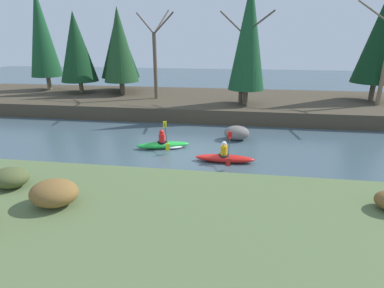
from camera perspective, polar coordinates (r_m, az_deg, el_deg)
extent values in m
plane|color=#425660|center=(14.47, -0.49, -2.42)|extent=(90.00, 90.00, 0.00)
cube|color=#5B7042|center=(8.63, -7.31, -15.64)|extent=(44.00, 6.00, 0.89)
cube|color=#473D2D|center=(24.35, 3.29, 7.78)|extent=(44.00, 9.37, 0.97)
cylinder|color=#7A664C|center=(30.68, -25.58, 10.43)|extent=(0.36, 0.36, 1.21)
cone|color=#194C28|center=(30.45, -26.80, 18.33)|extent=(2.66, 2.66, 7.31)
cylinder|color=#7A664C|center=(28.01, -20.34, 10.17)|extent=(0.36, 0.36, 0.97)
cone|color=#143D1E|center=(27.74, -21.16, 16.86)|extent=(3.07, 3.07, 5.60)
cylinder|color=#7A664C|center=(28.13, -13.27, 11.09)|extent=(0.36, 0.36, 1.18)
cone|color=#0F3319|center=(27.87, -13.80, 17.63)|extent=(3.33, 3.33, 5.25)
cylinder|color=brown|center=(26.13, -13.09, 10.38)|extent=(0.36, 0.36, 1.07)
cone|color=#1E4723|center=(25.84, -13.69, 17.84)|extent=(2.81, 2.81, 5.74)
cylinder|color=brown|center=(21.87, 10.09, 8.87)|extent=(0.36, 0.36, 1.04)
cone|color=#194C28|center=(21.52, 10.77, 19.63)|extent=(2.50, 2.50, 7.14)
cylinder|color=brown|center=(26.45, 31.07, 8.53)|extent=(0.36, 0.36, 1.33)
cone|color=#0F3319|center=(26.18, 32.65, 17.12)|extent=(3.33, 3.33, 6.70)
cylinder|color=brown|center=(23.58, -7.02, 14.50)|extent=(0.28, 0.28, 4.90)
cylinder|color=brown|center=(24.43, -8.93, 21.80)|extent=(1.81, 1.54, 1.64)
cylinder|color=brown|center=(22.57, -5.51, 21.90)|extent=(1.90, 1.62, 1.44)
cylinder|color=brown|center=(24.38, -5.85, 22.15)|extent=(0.83, 2.04, 1.82)
cylinder|color=brown|center=(21.78, 9.49, 13.94)|extent=(0.28, 0.28, 4.86)
cylinder|color=brown|center=(22.42, 7.62, 21.98)|extent=(1.80, 1.53, 1.62)
cylinder|color=brown|center=(21.00, 12.59, 21.62)|extent=(1.89, 1.61, 1.43)
cylinder|color=brown|center=(22.69, 10.88, 22.02)|extent=(0.83, 2.03, 1.80)
cylinder|color=#7A664C|center=(24.95, 31.57, 20.55)|extent=(1.97, 1.68, 1.78)
ellipsoid|color=#4C562D|center=(11.20, -31.34, -5.49)|extent=(1.17, 0.98, 0.64)
ellipsoid|color=brown|center=(9.43, -24.79, -8.44)|extent=(1.37, 1.14, 0.74)
ellipsoid|color=red|center=(13.88, 6.24, -2.75)|extent=(2.70, 0.61, 0.34)
cone|color=red|center=(13.90, 11.37, -2.93)|extent=(0.35, 0.20, 0.20)
cylinder|color=black|center=(13.83, 6.06, -2.18)|extent=(0.48, 0.48, 0.08)
cylinder|color=yellow|center=(13.74, 6.09, -1.21)|extent=(0.30, 0.30, 0.42)
sphere|color=white|center=(13.63, 6.14, 0.06)|extent=(0.23, 0.23, 0.23)
cylinder|color=yellow|center=(13.94, 6.56, -0.56)|extent=(0.09, 0.23, 0.35)
cylinder|color=yellow|center=(13.48, 6.48, -1.25)|extent=(0.09, 0.23, 0.35)
cylinder|color=black|center=(13.69, 7.07, -0.76)|extent=(0.04, 1.91, 0.65)
cube|color=red|center=(14.49, 7.24, 1.67)|extent=(0.20, 0.16, 0.41)
cube|color=red|center=(12.92, 6.89, -3.49)|extent=(0.20, 0.16, 0.41)
ellipsoid|color=green|center=(15.60, -5.54, -0.19)|extent=(2.76, 1.36, 0.34)
cone|color=green|center=(15.71, -1.02, 0.10)|extent=(0.39, 0.29, 0.20)
cylinder|color=black|center=(15.55, -5.75, 0.31)|extent=(0.60, 0.60, 0.08)
cylinder|color=red|center=(15.48, -5.78, 1.18)|extent=(0.37, 0.37, 0.42)
sphere|color=red|center=(15.38, -5.82, 2.33)|extent=(0.29, 0.29, 0.23)
cylinder|color=red|center=(15.68, -5.47, 1.77)|extent=(0.15, 0.24, 0.35)
cylinder|color=red|center=(15.22, -5.36, 1.23)|extent=(0.15, 0.24, 0.35)
cylinder|color=black|center=(15.45, -4.94, 1.67)|extent=(0.59, 1.84, 0.65)
cube|color=yellow|center=(16.27, -5.21, 3.71)|extent=(0.24, 0.21, 0.41)
cube|color=yellow|center=(14.65, -4.65, -0.60)|extent=(0.24, 0.21, 0.41)
ellipsoid|color=white|center=(15.67, -3.53, -0.36)|extent=(1.26, 0.99, 0.18)
ellipsoid|color=slate|center=(16.98, 8.50, 2.12)|extent=(1.40, 1.10, 0.79)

